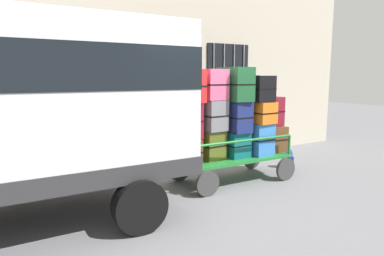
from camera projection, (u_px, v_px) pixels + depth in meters
ground_plane at (193, 193)px, 5.85m from camera, size 40.00×40.00×0.00m
building_wall at (141, 52)px, 7.39m from camera, size 12.00×0.38×5.00m
luggage_cart at (233, 161)px, 6.49m from camera, size 2.21×1.04×0.48m
cart_railing at (233, 139)px, 6.43m from camera, size 2.08×0.91×0.39m
suitcase_left_bottom at (187, 151)px, 5.97m from camera, size 0.43×0.53×0.42m
suitcase_left_middle at (187, 121)px, 5.90m from camera, size 0.44×0.47×0.63m
suitcase_left_top at (189, 86)px, 5.77m from camera, size 0.42×0.56×0.56m
suitcase_midleft_bottom at (212, 145)px, 6.17m from camera, size 0.45×0.38×0.53m
suitcase_midleft_middle at (211, 115)px, 6.14m from camera, size 0.45×0.59×0.55m
suitcase_midleft_top at (212, 85)px, 6.03m from camera, size 0.45×0.49×0.54m
suitcase_center_bottom at (232, 143)px, 6.47m from camera, size 0.43×0.68×0.47m
suitcase_center_middle at (235, 116)px, 6.33m from camera, size 0.38×0.64×0.57m
suitcase_center_top at (235, 84)px, 6.26m from camera, size 0.45×0.80×0.62m
suitcase_midright_bottom at (255, 138)px, 6.64m from camera, size 0.44×0.71×0.61m
suitcase_midright_middle at (255, 112)px, 6.58m from camera, size 0.47×0.85×0.41m
suitcase_midright_top at (256, 88)px, 6.51m from camera, size 0.46×0.81×0.49m
suitcase_right_bottom at (272, 138)px, 6.94m from camera, size 0.43×0.59×0.51m
suitcase_right_middle at (274, 111)px, 6.83m from camera, size 0.40×0.28×0.58m
backpack at (287, 158)px, 7.45m from camera, size 0.27×0.22×0.44m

